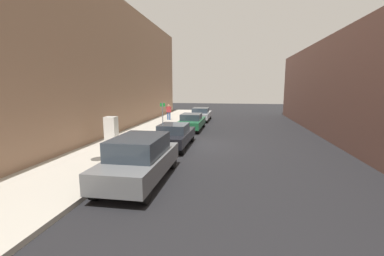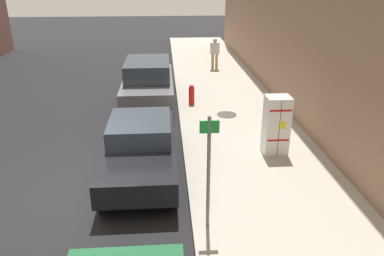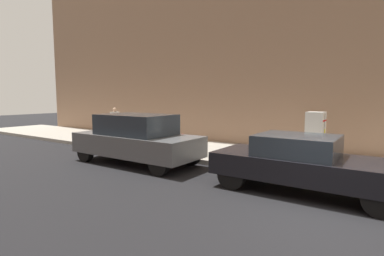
{
  "view_description": "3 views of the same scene",
  "coord_description": "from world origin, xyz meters",
  "px_view_note": "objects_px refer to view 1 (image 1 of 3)",
  "views": [
    {
      "loc": [
        2.02,
        -15.43,
        3.56
      ],
      "look_at": [
        -0.09,
        -2.67,
        1.48
      ],
      "focal_mm": 24.0,
      "sensor_mm": 36.0,
      "label": 1
    },
    {
      "loc": [
        -2.12,
        7.96,
        4.88
      ],
      "look_at": [
        -2.81,
        -1.39,
        0.99
      ],
      "focal_mm": 35.0,
      "sensor_mm": 36.0,
      "label": 2
    },
    {
      "loc": [
        6.03,
        0.92,
        2.35
      ],
      "look_at": [
        -0.95,
        -3.86,
        1.46
      ],
      "focal_mm": 28.0,
      "sensor_mm": 36.0,
      "label": 3
    }
  ],
  "objects_px": {
    "street_sign_post": "(163,117)",
    "pedestrian_standing_near": "(169,111)",
    "parked_suv_gray": "(140,159)",
    "parked_sedan_dark": "(174,135)",
    "parked_sedan_silver": "(201,114)",
    "fire_hydrant": "(108,159)",
    "discarded_refrigerator": "(111,131)",
    "parked_sedan_green": "(192,121)"
  },
  "relations": [
    {
      "from": "street_sign_post",
      "to": "pedestrian_standing_near",
      "type": "distance_m",
      "value": 8.69
    },
    {
      "from": "pedestrian_standing_near",
      "to": "parked_suv_gray",
      "type": "relative_size",
      "value": 0.34
    },
    {
      "from": "parked_sedan_dark",
      "to": "parked_sedan_silver",
      "type": "height_order",
      "value": "parked_sedan_dark"
    },
    {
      "from": "fire_hydrant",
      "to": "parked_sedan_silver",
      "type": "xyz_separation_m",
      "value": [
        1.68,
        17.1,
        0.15
      ]
    },
    {
      "from": "street_sign_post",
      "to": "parked_sedan_silver",
      "type": "height_order",
      "value": "street_sign_post"
    },
    {
      "from": "fire_hydrant",
      "to": "parked_sedan_silver",
      "type": "distance_m",
      "value": 17.18
    },
    {
      "from": "parked_suv_gray",
      "to": "parked_sedan_silver",
      "type": "distance_m",
      "value": 17.88
    },
    {
      "from": "discarded_refrigerator",
      "to": "parked_sedan_dark",
      "type": "relative_size",
      "value": 0.37
    },
    {
      "from": "parked_sedan_green",
      "to": "street_sign_post",
      "type": "bearing_deg",
      "value": -111.98
    },
    {
      "from": "discarded_refrigerator",
      "to": "parked_suv_gray",
      "type": "bearing_deg",
      "value": -54.16
    },
    {
      "from": "discarded_refrigerator",
      "to": "pedestrian_standing_near",
      "type": "bearing_deg",
      "value": 87.61
    },
    {
      "from": "pedestrian_standing_near",
      "to": "parked_sedan_silver",
      "type": "bearing_deg",
      "value": -79.04
    },
    {
      "from": "parked_sedan_silver",
      "to": "parked_suv_gray",
      "type": "bearing_deg",
      "value": -90.0
    },
    {
      "from": "parked_sedan_dark",
      "to": "parked_suv_gray",
      "type": "bearing_deg",
      "value": -90.0
    },
    {
      "from": "street_sign_post",
      "to": "discarded_refrigerator",
      "type": "bearing_deg",
      "value": -125.27
    },
    {
      "from": "fire_hydrant",
      "to": "parked_sedan_silver",
      "type": "height_order",
      "value": "parked_sedan_silver"
    },
    {
      "from": "parked_sedan_green",
      "to": "parked_sedan_silver",
      "type": "bearing_deg",
      "value": 90.0
    },
    {
      "from": "pedestrian_standing_near",
      "to": "parked_sedan_silver",
      "type": "height_order",
      "value": "pedestrian_standing_near"
    },
    {
      "from": "parked_sedan_silver",
      "to": "street_sign_post",
      "type": "bearing_deg",
      "value": -98.66
    },
    {
      "from": "discarded_refrigerator",
      "to": "parked_sedan_green",
      "type": "distance_m",
      "value": 7.75
    },
    {
      "from": "parked_sedan_silver",
      "to": "parked_sedan_dark",
      "type": "bearing_deg",
      "value": -90.0
    },
    {
      "from": "parked_sedan_dark",
      "to": "parked_sedan_silver",
      "type": "bearing_deg",
      "value": 90.0
    },
    {
      "from": "discarded_refrigerator",
      "to": "pedestrian_standing_near",
      "type": "height_order",
      "value": "discarded_refrigerator"
    },
    {
      "from": "parked_suv_gray",
      "to": "parked_sedan_green",
      "type": "distance_m",
      "value": 11.93
    },
    {
      "from": "pedestrian_standing_near",
      "to": "parked_suv_gray",
      "type": "distance_m",
      "value": 17.14
    },
    {
      "from": "parked_sedan_dark",
      "to": "pedestrian_standing_near",
      "type": "bearing_deg",
      "value": 106.12
    },
    {
      "from": "parked_sedan_green",
      "to": "parked_sedan_silver",
      "type": "xyz_separation_m",
      "value": [
        0.0,
        5.94,
        0.01
      ]
    },
    {
      "from": "street_sign_post",
      "to": "parked_sedan_green",
      "type": "distance_m",
      "value": 3.97
    },
    {
      "from": "pedestrian_standing_near",
      "to": "parked_suv_gray",
      "type": "xyz_separation_m",
      "value": [
        3.22,
        -16.83,
        -0.17
      ]
    },
    {
      "from": "parked_suv_gray",
      "to": "parked_sedan_dark",
      "type": "distance_m",
      "value": 5.68
    },
    {
      "from": "pedestrian_standing_near",
      "to": "parked_sedan_green",
      "type": "height_order",
      "value": "pedestrian_standing_near"
    },
    {
      "from": "fire_hydrant",
      "to": "pedestrian_standing_near",
      "type": "bearing_deg",
      "value": 95.49
    },
    {
      "from": "street_sign_post",
      "to": "parked_sedan_silver",
      "type": "xyz_separation_m",
      "value": [
        1.45,
        9.55,
        -0.78
      ]
    },
    {
      "from": "fire_hydrant",
      "to": "parked_sedan_dark",
      "type": "xyz_separation_m",
      "value": [
        1.68,
        4.9,
        0.18
      ]
    },
    {
      "from": "street_sign_post",
      "to": "fire_hydrant",
      "type": "relative_size",
      "value": 3.04
    },
    {
      "from": "pedestrian_standing_near",
      "to": "parked_sedan_green",
      "type": "bearing_deg",
      "value": -153.65
    },
    {
      "from": "pedestrian_standing_near",
      "to": "parked_sedan_dark",
      "type": "distance_m",
      "value": 11.61
    },
    {
      "from": "parked_suv_gray",
      "to": "parked_sedan_dark",
      "type": "height_order",
      "value": "parked_suv_gray"
    },
    {
      "from": "fire_hydrant",
      "to": "pedestrian_standing_near",
      "type": "relative_size",
      "value": 0.49
    },
    {
      "from": "fire_hydrant",
      "to": "pedestrian_standing_near",
      "type": "xyz_separation_m",
      "value": [
        -1.54,
        16.05,
        0.5
      ]
    },
    {
      "from": "discarded_refrigerator",
      "to": "fire_hydrant",
      "type": "xyz_separation_m",
      "value": [
        2.03,
        -4.36,
        -0.43
      ]
    },
    {
      "from": "discarded_refrigerator",
      "to": "parked_sedan_silver",
      "type": "distance_m",
      "value": 13.27
    }
  ]
}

